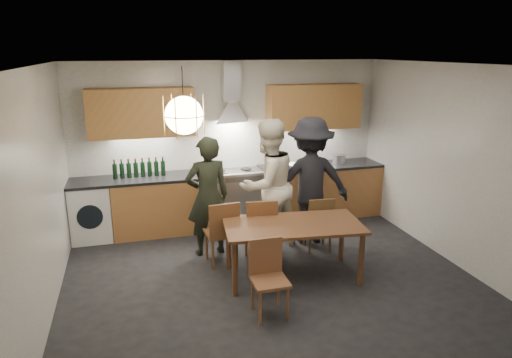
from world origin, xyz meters
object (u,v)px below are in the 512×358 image
object	(u,v)px
person_left	(208,196)
chair_back_left	(223,229)
wine_bottles	(139,168)
person_right	(310,181)
person_mid	(268,185)
mixing_bowl	(295,166)
stock_pot	(339,159)
dining_table	(293,230)
chair_front	(268,272)

from	to	relation	value
person_left	chair_back_left	bearing A→B (deg)	98.88
wine_bottles	person_right	bearing A→B (deg)	-22.67
person_left	person_mid	size ratio (longest dim) A/B	0.89
mixing_bowl	stock_pot	distance (m)	0.81
person_right	mixing_bowl	xyz separation A→B (m)	(0.09, 0.85, 0.01)
wine_bottles	stock_pot	bearing A→B (deg)	-1.20
dining_table	person_left	xyz separation A→B (m)	(-0.88, 0.97, 0.21)
dining_table	stock_pot	world-z (taller)	stock_pot
person_mid	person_right	size ratio (longest dim) A/B	1.01
chair_back_left	chair_front	bearing A→B (deg)	96.62
person_left	wine_bottles	size ratio (longest dim) A/B	2.15
person_left	stock_pot	bearing A→B (deg)	-163.62
person_mid	person_right	bearing A→B (deg)	162.61
chair_front	chair_back_left	bearing A→B (deg)	101.48
dining_table	mixing_bowl	xyz separation A→B (m)	(0.71, 1.85, 0.31)
person_mid	mixing_bowl	size ratio (longest dim) A/B	6.47
chair_back_left	wine_bottles	distance (m)	1.83
person_left	person_mid	bearing A→B (deg)	172.68
dining_table	chair_front	bearing A→B (deg)	-121.66
chair_back_left	chair_front	world-z (taller)	chair_back_left
mixing_bowl	wine_bottles	size ratio (longest dim) A/B	0.37
chair_front	person_left	size ratio (longest dim) A/B	0.49
dining_table	chair_back_left	size ratio (longest dim) A/B	1.98
chair_front	stock_pot	xyz separation A→B (m)	(2.05, 2.60, 0.50)
person_left	dining_table	bearing A→B (deg)	127.01
chair_back_left	person_right	world-z (taller)	person_right
mixing_bowl	person_right	bearing A→B (deg)	-96.35
person_left	stock_pot	distance (m)	2.59
person_right	dining_table	bearing A→B (deg)	66.02
mixing_bowl	dining_table	bearing A→B (deg)	-111.06
chair_back_left	stock_pot	bearing A→B (deg)	-153.45
dining_table	person_mid	size ratio (longest dim) A/B	0.94
stock_pot	wine_bottles	size ratio (longest dim) A/B	0.27
person_mid	person_right	world-z (taller)	person_mid
person_right	mixing_bowl	world-z (taller)	person_right
person_mid	dining_table	bearing A→B (deg)	69.25
chair_back_left	chair_front	size ratio (longest dim) A/B	1.08
dining_table	person_right	xyz separation A→B (m)	(0.62, 1.01, 0.30)
chair_front	mixing_bowl	distance (m)	2.86
person_mid	wine_bottles	bearing A→B (deg)	-55.00
person_left	wine_bottles	bearing A→B (deg)	-55.38
person_right	chair_back_left	bearing A→B (deg)	26.37
chair_back_left	stock_pot	size ratio (longest dim) A/B	4.18
chair_front	person_mid	size ratio (longest dim) A/B	0.44
chair_back_left	person_right	bearing A→B (deg)	-166.00
person_left	person_mid	distance (m)	0.85
stock_pot	wine_bottles	distance (m)	3.27
person_mid	wine_bottles	world-z (taller)	person_mid
chair_back_left	wine_bottles	size ratio (longest dim) A/B	1.15
person_left	person_right	world-z (taller)	person_right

